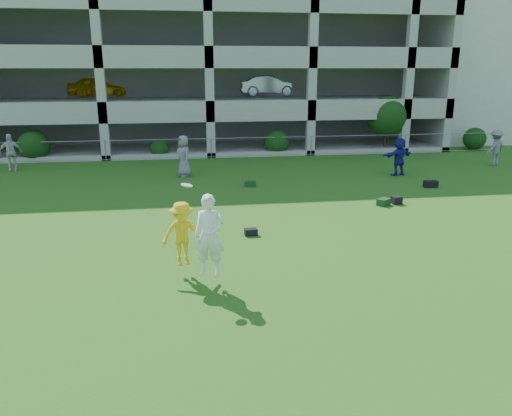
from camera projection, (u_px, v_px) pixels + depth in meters
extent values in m
plane|color=#235114|center=(265.00, 304.00, 11.24)|extent=(100.00, 100.00, 0.00)
cube|color=beige|center=(491.00, 69.00, 39.81)|extent=(16.00, 14.00, 10.00)
imported|color=silver|center=(10.00, 152.00, 25.46)|extent=(1.19, 0.71, 1.90)
imported|color=gray|center=(184.00, 156.00, 24.17)|extent=(0.99, 1.16, 2.00)
imported|color=navy|center=(399.00, 157.00, 24.43)|extent=(1.80, 1.02, 1.85)
imported|color=slate|center=(496.00, 148.00, 26.99)|extent=(1.42, 1.13, 1.92)
cube|color=black|center=(251.00, 232.00, 15.80)|extent=(0.42, 0.28, 0.22)
cube|color=#133416|center=(383.00, 202.00, 19.27)|extent=(0.61, 0.59, 0.26)
cube|color=black|center=(396.00, 200.00, 19.46)|extent=(0.39, 0.39, 0.30)
cube|color=black|center=(431.00, 184.00, 22.13)|extent=(0.63, 0.37, 0.30)
cube|color=#14381C|center=(250.00, 184.00, 22.29)|extent=(0.55, 0.40, 0.25)
imported|color=yellow|center=(182.00, 234.00, 12.46)|extent=(1.15, 0.78, 1.64)
imported|color=white|center=(209.00, 236.00, 11.75)|extent=(0.81, 0.63, 1.98)
cylinder|color=white|center=(187.00, 185.00, 11.68)|extent=(0.27, 0.27, 0.08)
cube|color=#9E998C|center=(199.00, 57.00, 40.78)|extent=(30.00, 0.50, 12.00)
cube|color=#9E998C|center=(405.00, 55.00, 36.46)|extent=(0.50, 14.00, 12.00)
cube|color=#9E998C|center=(205.00, 139.00, 35.94)|extent=(30.00, 14.00, 0.30)
cube|color=#9E998C|center=(204.00, 97.00, 35.13)|extent=(30.00, 14.00, 0.30)
cube|color=#9E998C|center=(203.00, 52.00, 34.31)|extent=(30.00, 14.00, 0.30)
cube|color=#9E998C|center=(202.00, 6.00, 33.50)|extent=(30.00, 14.00, 0.30)
cube|color=#9E998C|center=(210.00, 114.00, 28.77)|extent=(30.00, 0.30, 0.90)
cube|color=#9E998C|center=(209.00, 60.00, 27.96)|extent=(30.00, 0.30, 0.90)
cube|color=#9E998C|center=(208.00, 2.00, 27.14)|extent=(30.00, 0.30, 0.90)
cube|color=#9E998C|center=(98.00, 51.00, 27.07)|extent=(0.50, 0.50, 12.00)
cube|color=#9E998C|center=(209.00, 52.00, 27.93)|extent=(0.50, 0.50, 12.00)
cube|color=#9E998C|center=(313.00, 52.00, 28.79)|extent=(0.50, 0.50, 12.00)
cube|color=#9E998C|center=(411.00, 52.00, 29.64)|extent=(0.50, 0.50, 12.00)
cube|color=#605E59|center=(202.00, 55.00, 36.26)|extent=(29.00, 9.00, 11.60)
imported|color=#E1A40B|center=(99.00, 87.00, 32.03)|extent=(4.04, 2.02, 1.32)
imported|color=silver|center=(268.00, 86.00, 33.60)|extent=(4.15, 1.90, 1.32)
cylinder|color=gray|center=(106.00, 150.00, 28.30)|extent=(0.06, 0.06, 1.20)
cylinder|color=gray|center=(211.00, 148.00, 29.16)|extent=(0.06, 0.06, 1.20)
cylinder|color=gray|center=(311.00, 146.00, 30.01)|extent=(0.06, 0.06, 1.20)
cylinder|color=gray|center=(405.00, 144.00, 30.87)|extent=(0.06, 0.06, 1.20)
cylinder|color=gray|center=(494.00, 141.00, 31.73)|extent=(0.06, 0.06, 1.20)
cylinder|color=gray|center=(211.00, 139.00, 29.01)|extent=(36.00, 0.04, 0.04)
cylinder|color=gray|center=(211.00, 157.00, 29.30)|extent=(36.00, 0.04, 0.04)
sphere|color=#163D11|center=(34.00, 146.00, 28.23)|extent=(1.76, 1.76, 1.76)
sphere|color=#163D11|center=(160.00, 148.00, 29.31)|extent=(1.10, 1.10, 1.10)
sphere|color=#163D11|center=(277.00, 142.00, 30.25)|extent=(1.54, 1.54, 1.54)
cylinder|color=#382314|center=(385.00, 136.00, 31.39)|extent=(0.16, 0.16, 1.96)
sphere|color=#163D11|center=(387.00, 116.00, 31.04)|extent=(2.52, 2.52, 2.52)
sphere|color=#163D11|center=(475.00, 139.00, 32.12)|extent=(1.43, 1.43, 1.43)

